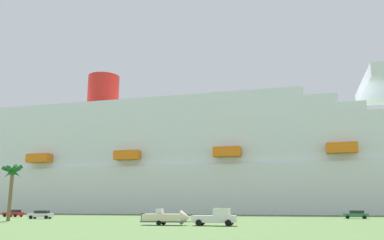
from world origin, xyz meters
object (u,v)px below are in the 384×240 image
cruise_ship (192,167)px  parked_car_red_hatchback (13,213)px  pickup_truck (216,217)px  parked_car_green_wagon (356,214)px  palm_tree (12,176)px  parked_car_white_van (41,214)px  small_boat_on_trailer (168,218)px

cruise_ship → parked_car_red_hatchback: bearing=-124.3°
pickup_truck → parked_car_red_hatchback: (-49.19, 33.68, -0.21)m
cruise_ship → parked_car_green_wagon: (40.19, -50.65, -14.40)m
palm_tree → parked_car_white_van: 13.11m
pickup_truck → parked_car_white_van: size_ratio=1.22×
cruise_ship → parked_car_white_van: (-20.22, -60.34, -14.40)m
parked_car_red_hatchback → parked_car_green_wagon: (73.44, -1.86, -0.00)m
small_boat_on_trailer → parked_car_red_hatchback: small_boat_on_trailer is taller
parked_car_white_van → small_boat_on_trailer: bearing=-36.0°
small_boat_on_trailer → parked_car_green_wagon: size_ratio=1.53×
pickup_truck → parked_car_white_van: (-36.15, 22.13, -0.21)m
small_boat_on_trailer → parked_car_white_van: small_boat_on_trailer is taller
pickup_truck → cruise_ship: bearing=100.9°
parked_car_green_wagon → parked_car_white_van: 61.18m
pickup_truck → parked_car_white_van: 42.39m
small_boat_on_trailer → palm_tree: palm_tree is taller
small_boat_on_trailer → parked_car_green_wagon: small_boat_on_trailer is taller
cruise_ship → small_boat_on_trailer: size_ratio=36.10×
cruise_ship → parked_car_white_van: 65.24m
parked_car_green_wagon → parked_car_white_van: (-60.40, -9.69, 0.00)m
parked_car_red_hatchback → parked_car_green_wagon: same height
pickup_truck → small_boat_on_trailer: bearing=175.7°
small_boat_on_trailer → parked_car_green_wagon: bearing=45.7°
pickup_truck → parked_car_red_hatchback: 59.62m
palm_tree → parked_car_green_wagon: (59.95, 21.02, -6.58)m
palm_tree → cruise_ship: bearing=74.6°
palm_tree → parked_car_green_wagon: palm_tree is taller
parked_car_red_hatchback → parked_car_white_van: (13.04, -11.56, -0.00)m
parked_car_red_hatchback → palm_tree: bearing=-59.5°
cruise_ship → parked_car_green_wagon: size_ratio=55.27×
cruise_ship → palm_tree: (-19.77, -71.67, -7.82)m
cruise_ship → small_boat_on_trailer: 83.78m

